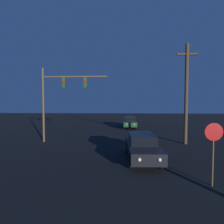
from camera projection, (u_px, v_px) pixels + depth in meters
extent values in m
cube|color=black|center=(142.00, 149.00, 10.44)|extent=(1.86, 4.56, 0.61)
cube|color=black|center=(142.00, 138.00, 10.64)|extent=(1.53, 2.32, 0.54)
cylinder|color=black|center=(161.00, 161.00, 9.05)|extent=(0.21, 0.74, 0.73)
cylinder|color=black|center=(131.00, 161.00, 9.08)|extent=(0.21, 0.74, 0.73)
cylinder|color=black|center=(151.00, 148.00, 11.84)|extent=(0.21, 0.74, 0.73)
cylinder|color=black|center=(127.00, 148.00, 11.87)|extent=(0.21, 0.74, 0.73)
sphere|color=#F9EFC6|center=(160.00, 160.00, 8.16)|extent=(0.18, 0.18, 0.18)
sphere|color=#F9EFC6|center=(139.00, 160.00, 8.18)|extent=(0.18, 0.18, 0.18)
cube|color=#1E4728|center=(130.00, 123.00, 24.20)|extent=(1.79, 4.53, 0.61)
cube|color=black|center=(130.00, 119.00, 24.39)|extent=(1.50, 2.29, 0.54)
cylinder|color=black|center=(136.00, 126.00, 22.77)|extent=(0.20, 0.73, 0.73)
cylinder|color=black|center=(124.00, 126.00, 22.87)|extent=(0.20, 0.73, 0.73)
cylinder|color=black|center=(135.00, 124.00, 25.55)|extent=(0.20, 0.73, 0.73)
cylinder|color=black|center=(124.00, 124.00, 25.65)|extent=(0.20, 0.73, 0.73)
sphere|color=#F9EFC6|center=(134.00, 124.00, 21.90)|extent=(0.18, 0.18, 0.18)
sphere|color=#F9EFC6|center=(127.00, 124.00, 21.96)|extent=(0.18, 0.18, 0.18)
cylinder|color=brown|center=(43.00, 105.00, 15.21)|extent=(0.18, 0.18, 6.44)
cube|color=brown|center=(75.00, 77.00, 14.95)|extent=(5.60, 0.12, 0.12)
cube|color=#1E471E|center=(64.00, 83.00, 15.02)|extent=(0.28, 0.28, 0.90)
cylinder|color=red|center=(63.00, 80.00, 14.86)|extent=(0.20, 0.02, 0.20)
cube|color=#1E471E|center=(86.00, 83.00, 14.93)|extent=(0.28, 0.28, 0.90)
cylinder|color=red|center=(85.00, 80.00, 14.77)|extent=(0.20, 0.02, 0.20)
cylinder|color=brown|center=(213.00, 155.00, 7.06)|extent=(0.07, 0.07, 2.59)
cylinder|color=red|center=(214.00, 132.00, 7.00)|extent=(0.72, 0.03, 0.72)
cylinder|color=#4C3823|center=(186.00, 95.00, 14.35)|extent=(0.28, 0.28, 8.21)
cube|color=#4C3823|center=(187.00, 54.00, 14.19)|extent=(1.68, 0.14, 0.14)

